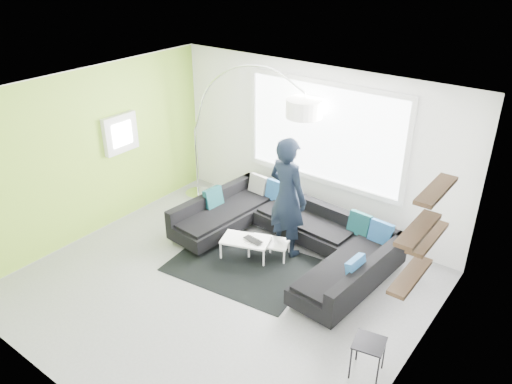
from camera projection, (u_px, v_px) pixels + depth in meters
ground at (220, 286)px, 7.33m from camera, size 5.50×5.50×0.00m
room_shell at (228, 170)px, 6.63m from camera, size 5.54×5.04×2.82m
sectional_sofa at (282, 238)px, 7.91m from camera, size 3.45×2.30×0.71m
rug at (242, 265)px, 7.79m from camera, size 2.28×1.77×0.01m
coffee_table at (257, 247)px, 7.96m from camera, size 1.10×0.86×0.32m
arc_lamp at (194, 130)px, 9.31m from camera, size 2.57×0.84×2.73m
side_table at (367, 358)px, 5.76m from camera, size 0.41×0.41×0.48m
person at (287, 197)px, 7.72m from camera, size 0.88×0.72×1.96m
laptop at (251, 242)px, 7.80m from camera, size 0.38×0.29×0.03m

